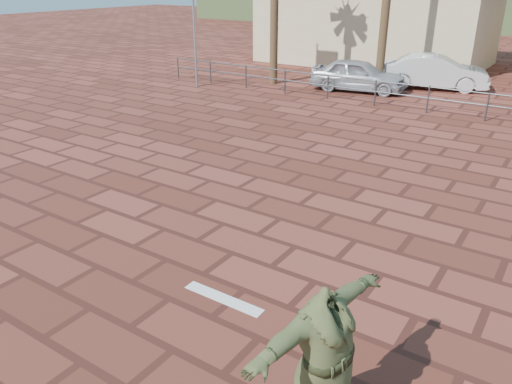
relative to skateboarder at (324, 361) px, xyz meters
The scene contains 7 objects.
ground 4.14m from the skateboarder, 139.86° to the left, with size 120.00×120.00×0.00m, color brown.
paint_stripe 2.92m from the skateboarder, 149.64° to the left, with size 1.40×0.22×0.01m, color white.
guardrail 14.91m from the skateboarder, 101.88° to the left, with size 24.06×0.06×1.00m.
building_west 26.24m from the skateboarder, 110.25° to the left, with size 12.60×7.60×4.50m.
skateboarder is the anchor object (origin of this frame).
car_silver 18.01m from the skateboarder, 111.79° to the left, with size 1.62×4.01×1.37m, color #A4A5AB.
car_white 19.47m from the skateboarder, 102.06° to the left, with size 1.55×4.43×1.46m, color silver.
Camera 1 is at (4.69, -6.29, 4.62)m, focal length 35.00 mm.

